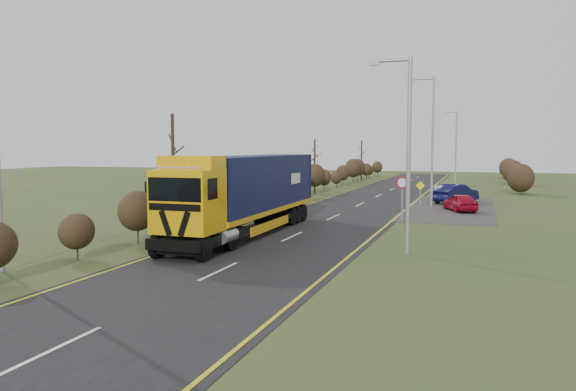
{
  "coord_description": "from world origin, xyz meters",
  "views": [
    {
      "loc": [
        8.59,
        -21.46,
        4.37
      ],
      "look_at": [
        0.24,
        2.7,
        2.14
      ],
      "focal_mm": 35.0,
      "sensor_mm": 36.0,
      "label": 1
    }
  ],
  "objects_px": {
    "lorry": "(247,189)",
    "car_red_hatchback": "(460,202)",
    "streetlight_near": "(407,147)",
    "speed_sign": "(402,189)",
    "car_blue_sedan": "(455,194)"
  },
  "relations": [
    {
      "from": "lorry",
      "to": "car_red_hatchback",
      "type": "height_order",
      "value": "lorry"
    },
    {
      "from": "car_red_hatchback",
      "to": "lorry",
      "type": "bearing_deg",
      "value": 33.42
    },
    {
      "from": "streetlight_near",
      "to": "speed_sign",
      "type": "distance_m",
      "value": 10.81
    },
    {
      "from": "car_red_hatchback",
      "to": "car_blue_sedan",
      "type": "relative_size",
      "value": 0.78
    },
    {
      "from": "car_red_hatchback",
      "to": "car_blue_sedan",
      "type": "distance_m",
      "value": 5.63
    },
    {
      "from": "car_red_hatchback",
      "to": "car_blue_sedan",
      "type": "height_order",
      "value": "car_blue_sedan"
    },
    {
      "from": "car_red_hatchback",
      "to": "speed_sign",
      "type": "height_order",
      "value": "speed_sign"
    },
    {
      "from": "lorry",
      "to": "speed_sign",
      "type": "height_order",
      "value": "lorry"
    },
    {
      "from": "lorry",
      "to": "streetlight_near",
      "type": "bearing_deg",
      "value": -17.37
    },
    {
      "from": "lorry",
      "to": "streetlight_near",
      "type": "relative_size",
      "value": 1.82
    },
    {
      "from": "lorry",
      "to": "streetlight_near",
      "type": "height_order",
      "value": "streetlight_near"
    },
    {
      "from": "car_red_hatchback",
      "to": "streetlight_near",
      "type": "distance_m",
      "value": 17.02
    },
    {
      "from": "lorry",
      "to": "streetlight_near",
      "type": "xyz_separation_m",
      "value": [
        8.0,
        -2.42,
        2.06
      ]
    },
    {
      "from": "car_red_hatchback",
      "to": "speed_sign",
      "type": "relative_size",
      "value": 1.35
    },
    {
      "from": "car_blue_sedan",
      "to": "speed_sign",
      "type": "distance_m",
      "value": 12.03
    }
  ]
}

